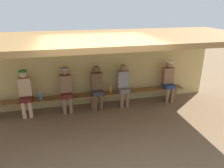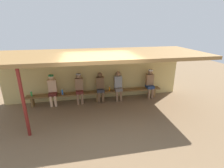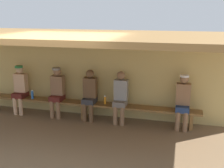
# 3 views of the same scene
# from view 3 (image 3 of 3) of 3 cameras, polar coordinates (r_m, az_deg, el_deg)

# --- Properties ---
(ground_plane) EXTENTS (24.00, 24.00, 0.00)m
(ground_plane) POSITION_cam_3_polar(r_m,az_deg,el_deg) (6.21, -10.71, -12.18)
(ground_plane) COLOR brown
(back_wall) EXTENTS (8.00, 0.20, 2.20)m
(back_wall) POSITION_cam_3_polar(r_m,az_deg,el_deg) (7.59, -4.75, 1.86)
(back_wall) COLOR tan
(back_wall) RESTS_ON ground
(dugout_roof) EXTENTS (8.00, 2.80, 0.12)m
(dugout_roof) POSITION_cam_3_polar(r_m,az_deg,el_deg) (6.21, -8.96, 9.72)
(dugout_roof) COLOR olive
(dugout_roof) RESTS_ON back_wall
(bench) EXTENTS (6.00, 0.36, 0.46)m
(bench) POSITION_cam_3_polar(r_m,az_deg,el_deg) (7.37, -5.78, -4.31)
(bench) COLOR brown
(bench) RESTS_ON ground
(player_middle) EXTENTS (0.34, 0.42, 1.34)m
(player_middle) POSITION_cam_3_polar(r_m,az_deg,el_deg) (6.84, 14.42, -3.06)
(player_middle) COLOR navy
(player_middle) RESTS_ON ground
(player_near_post) EXTENTS (0.34, 0.42, 1.34)m
(player_near_post) POSITION_cam_3_polar(r_m,az_deg,el_deg) (8.10, -18.43, -0.61)
(player_near_post) COLOR #591E19
(player_near_post) RESTS_ON ground
(player_with_sunglasses) EXTENTS (0.34, 0.42, 1.34)m
(player_with_sunglasses) POSITION_cam_3_polar(r_m,az_deg,el_deg) (7.00, 1.75, -2.33)
(player_with_sunglasses) COLOR slate
(player_with_sunglasses) RESTS_ON ground
(player_shirtless_tan) EXTENTS (0.34, 0.42, 1.34)m
(player_shirtless_tan) POSITION_cam_3_polar(r_m,az_deg,el_deg) (7.22, -4.64, -1.84)
(player_shirtless_tan) COLOR #333338
(player_shirtless_tan) RESTS_ON ground
(player_leftmost) EXTENTS (0.34, 0.42, 1.34)m
(player_leftmost) POSITION_cam_3_polar(r_m,az_deg,el_deg) (7.56, -11.26, -1.19)
(player_leftmost) COLOR #591E19
(player_leftmost) RESTS_ON ground
(water_bottle_blue) EXTENTS (0.07, 0.07, 0.24)m
(water_bottle_blue) POSITION_cam_3_polar(r_m,az_deg,el_deg) (7.90, -16.11, -2.10)
(water_bottle_blue) COLOR blue
(water_bottle_blue) RESTS_ON bench
(water_bottle_clear) EXTENTS (0.06, 0.06, 0.23)m
(water_bottle_clear) POSITION_cam_3_polar(r_m,az_deg,el_deg) (7.15, -1.46, -3.33)
(water_bottle_clear) COLOR orange
(water_bottle_clear) RESTS_ON bench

